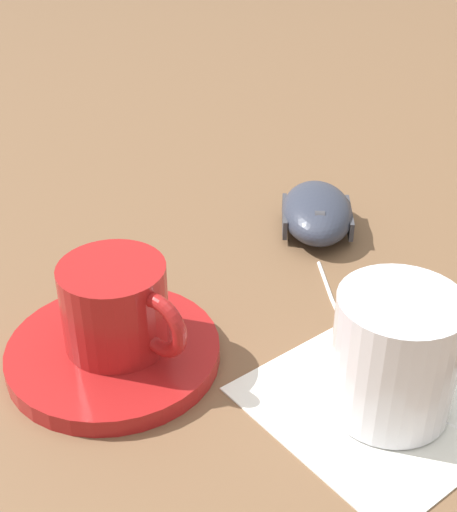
{
  "coord_description": "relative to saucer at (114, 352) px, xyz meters",
  "views": [
    {
      "loc": [
        0.16,
        0.38,
        0.34
      ],
      "look_at": [
        -0.02,
        -0.08,
        0.03
      ],
      "focal_mm": 50.0,
      "sensor_mm": 36.0,
      "label": 1
    }
  ],
  "objects": [
    {
      "name": "computer_mouse",
      "position": [
        -0.22,
        -0.12,
        0.01
      ],
      "size": [
        0.1,
        0.12,
        0.04
      ],
      "color": "#2D3342",
      "rests_on": "ground"
    },
    {
      "name": "napkin_under_glass",
      "position": [
        -0.16,
        0.11,
        -0.01
      ],
      "size": [
        0.19,
        0.19,
        0.0
      ],
      "primitive_type": "cube",
      "rotation": [
        0.0,
        0.0,
        0.3
      ],
      "color": "silver",
      "rests_on": "ground"
    },
    {
      "name": "coffee_cup",
      "position": [
        -0.01,
        -0.0,
        0.04
      ],
      "size": [
        0.08,
        0.1,
        0.06
      ],
      "color": "maroon",
      "rests_on": "saucer"
    },
    {
      "name": "saucer",
      "position": [
        0.0,
        0.0,
        0.0
      ],
      "size": [
        0.15,
        0.15,
        0.01
      ],
      "primitive_type": "cylinder",
      "color": "maroon",
      "rests_on": "ground"
    },
    {
      "name": "drinking_glass",
      "position": [
        -0.16,
        0.11,
        0.04
      ],
      "size": [
        0.08,
        0.08,
        0.09
      ],
      "primitive_type": "cylinder",
      "color": "silver",
      "rests_on": "napkin_under_glass"
    },
    {
      "name": "ground_plane",
      "position": [
        -0.09,
        0.02,
        -0.01
      ],
      "size": [
        3.0,
        3.0,
        0.0
      ],
      "primitive_type": "plane",
      "color": "brown"
    }
  ]
}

